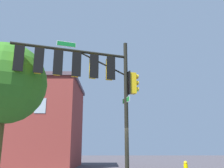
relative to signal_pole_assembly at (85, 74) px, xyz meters
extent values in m
cylinder|color=black|center=(-2.04, -0.64, -1.57)|extent=(0.20, 0.20, 6.98)
cylinder|color=black|center=(0.65, 0.24, 1.14)|extent=(5.43, 1.91, 0.14)
cylinder|color=black|center=(-0.83, -0.25, 0.64)|extent=(2.48, 0.88, 1.07)
cube|color=yellow|center=(-1.21, -0.37, 0.39)|extent=(0.41, 0.44, 1.10)
cube|color=black|center=(-1.27, -0.18, 0.39)|extent=(0.43, 0.17, 1.22)
sphere|color=maroon|center=(-1.15, -0.56, 0.73)|extent=(0.22, 0.22, 0.22)
cylinder|color=yellow|center=(-1.13, -0.62, 0.78)|extent=(0.26, 0.20, 0.23)
sphere|color=#855607|center=(-1.15, -0.56, 0.39)|extent=(0.22, 0.22, 0.22)
cylinder|color=yellow|center=(-1.13, -0.62, 0.44)|extent=(0.26, 0.20, 0.23)
sphere|color=#20FF59|center=(-1.15, -0.56, 0.05)|extent=(0.22, 0.22, 0.22)
cylinder|color=yellow|center=(-1.13, -0.62, 0.10)|extent=(0.26, 0.20, 0.23)
cube|color=yellow|center=(-0.38, -0.10, 0.39)|extent=(0.42, 0.44, 1.10)
cube|color=black|center=(-0.45, 0.09, 0.39)|extent=(0.43, 0.18, 1.22)
sphere|color=maroon|center=(-0.32, -0.29, 0.73)|extent=(0.22, 0.22, 0.22)
cylinder|color=yellow|center=(-0.30, -0.34, 0.78)|extent=(0.26, 0.21, 0.23)
sphere|color=#855607|center=(-0.32, -0.29, 0.39)|extent=(0.22, 0.22, 0.22)
cylinder|color=yellow|center=(-0.30, -0.34, 0.44)|extent=(0.26, 0.21, 0.23)
sphere|color=#20FF59|center=(-0.32, -0.29, 0.05)|extent=(0.22, 0.22, 0.22)
cylinder|color=yellow|center=(-0.30, -0.34, 0.10)|extent=(0.26, 0.21, 0.23)
cube|color=yellow|center=(0.45, 0.17, 0.39)|extent=(0.42, 0.44, 1.10)
cube|color=black|center=(0.38, 0.36, 0.39)|extent=(0.43, 0.18, 1.22)
sphere|color=maroon|center=(0.51, -0.01, 0.73)|extent=(0.22, 0.22, 0.22)
cylinder|color=yellow|center=(0.53, -0.07, 0.78)|extent=(0.26, 0.21, 0.23)
sphere|color=#855607|center=(0.51, -0.01, 0.39)|extent=(0.22, 0.22, 0.22)
cylinder|color=yellow|center=(0.53, -0.07, 0.44)|extent=(0.26, 0.21, 0.23)
sphere|color=#20FF59|center=(0.51, -0.01, 0.05)|extent=(0.22, 0.22, 0.22)
cylinder|color=yellow|center=(0.53, -0.07, 0.10)|extent=(0.26, 0.21, 0.23)
cube|color=gold|center=(1.28, 0.45, 0.39)|extent=(0.42, 0.44, 1.10)
cube|color=black|center=(1.21, 0.64, 0.39)|extent=(0.43, 0.18, 1.22)
sphere|color=maroon|center=(1.34, 0.26, 0.73)|extent=(0.22, 0.22, 0.22)
cylinder|color=gold|center=(1.36, 0.20, 0.78)|extent=(0.26, 0.21, 0.23)
sphere|color=#855607|center=(1.34, 0.26, 0.39)|extent=(0.22, 0.22, 0.22)
cylinder|color=gold|center=(1.36, 0.20, 0.44)|extent=(0.26, 0.21, 0.23)
sphere|color=#20FF59|center=(1.34, 0.26, 0.05)|extent=(0.22, 0.22, 0.22)
cylinder|color=gold|center=(1.36, 0.20, 0.10)|extent=(0.26, 0.21, 0.23)
cube|color=yellow|center=(2.10, 0.72, 0.39)|extent=(0.42, 0.44, 1.10)
cube|color=black|center=(2.04, 0.91, 0.39)|extent=(0.43, 0.18, 1.22)
sphere|color=maroon|center=(2.17, 0.53, 0.73)|extent=(0.22, 0.22, 0.22)
cylinder|color=yellow|center=(2.19, 0.47, 0.78)|extent=(0.26, 0.21, 0.23)
sphere|color=#855607|center=(2.17, 0.53, 0.39)|extent=(0.22, 0.22, 0.22)
cylinder|color=yellow|center=(2.19, 0.47, 0.44)|extent=(0.26, 0.21, 0.23)
sphere|color=#20FF59|center=(2.17, 0.53, 0.05)|extent=(0.22, 0.22, 0.22)
cylinder|color=yellow|center=(2.19, 0.47, 0.10)|extent=(0.26, 0.21, 0.23)
cube|color=gold|center=(2.93, 0.99, 0.39)|extent=(0.43, 0.45, 1.10)
cube|color=black|center=(2.86, 1.18, 0.39)|extent=(0.43, 0.19, 1.22)
sphere|color=maroon|center=(3.00, 0.81, 0.73)|extent=(0.22, 0.22, 0.22)
cylinder|color=gold|center=(3.02, 0.75, 0.78)|extent=(0.27, 0.21, 0.23)
sphere|color=#855607|center=(3.00, 0.81, 0.39)|extent=(0.22, 0.22, 0.22)
cylinder|color=gold|center=(3.02, 0.75, 0.44)|extent=(0.27, 0.21, 0.23)
sphere|color=#20FF59|center=(3.00, 0.81, 0.05)|extent=(0.22, 0.22, 0.22)
cylinder|color=gold|center=(3.02, 0.75, 0.10)|extent=(0.27, 0.21, 0.23)
cube|color=yellow|center=(-2.37, -0.75, -0.26)|extent=(0.44, 0.42, 1.10)
cube|color=black|center=(-2.18, -0.69, -0.26)|extent=(0.18, 0.43, 1.22)
sphere|color=maroon|center=(-2.56, -0.82, 0.08)|extent=(0.22, 0.22, 0.22)
cylinder|color=yellow|center=(-2.62, -0.84, 0.13)|extent=(0.21, 0.26, 0.23)
sphere|color=#855607|center=(-2.56, -0.82, -0.26)|extent=(0.22, 0.22, 0.22)
cylinder|color=yellow|center=(-2.62, -0.84, -0.21)|extent=(0.21, 0.26, 0.23)
sphere|color=#20FF59|center=(-2.56, -0.82, -0.60)|extent=(0.22, 0.22, 0.22)
cylinder|color=yellow|center=(-2.62, -0.84, -0.55)|extent=(0.21, 0.26, 0.23)
cube|color=white|center=(0.92, 0.33, 1.44)|extent=(0.90, 0.31, 0.26)
cube|color=#14762D|center=(0.92, 0.33, 1.44)|extent=(0.86, 0.31, 0.22)
cube|color=white|center=(-2.04, -0.64, -1.16)|extent=(0.31, 0.90, 0.26)
cube|color=#167B2F|center=(-2.04, -0.64, -1.16)|extent=(0.31, 0.86, 0.22)
sphere|color=gold|center=(-5.72, -3.79, -4.33)|extent=(0.22, 0.22, 0.22)
sphere|color=#32701F|center=(4.13, -0.65, -0.28)|extent=(4.17, 4.17, 4.17)
cube|color=maroon|center=(5.40, -11.47, -1.40)|extent=(7.32, 7.67, 7.31)
cube|color=#57454E|center=(5.40, -11.47, 2.40)|extent=(7.62, 7.97, 0.30)
cube|color=#A5B7C6|center=(4.25, -7.61, -0.24)|extent=(0.90, 0.04, 1.20)
camera|label=1|loc=(-1.23, 11.62, -3.60)|focal=39.80mm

